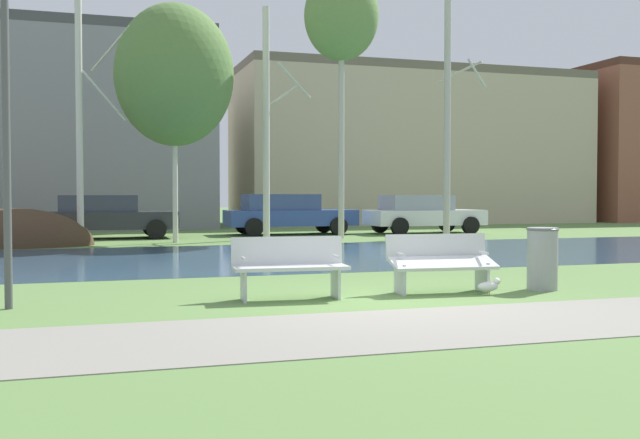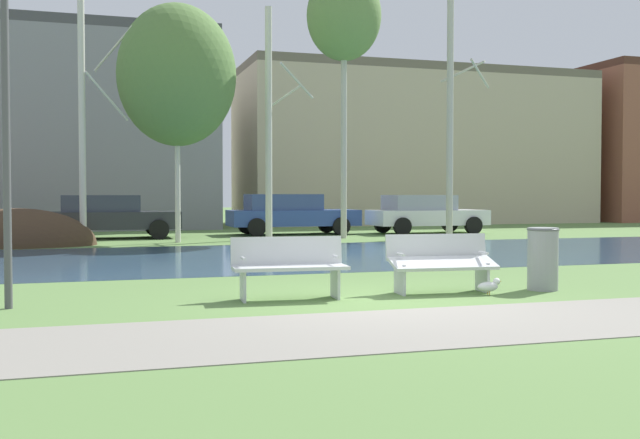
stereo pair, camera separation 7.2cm
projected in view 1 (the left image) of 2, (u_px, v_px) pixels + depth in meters
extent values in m
plane|color=#5B7F42|center=(241.00, 250.00, 19.57)|extent=(120.00, 120.00, 0.00)
cube|color=gray|center=(449.00, 325.00, 8.31)|extent=(60.00, 2.37, 0.01)
cube|color=#33516B|center=(259.00, 256.00, 17.44)|extent=(80.00, 8.01, 0.01)
ellipsoid|color=#423021|center=(14.00, 246.00, 20.89)|extent=(4.38, 2.66, 2.14)
cube|color=silver|center=(291.00, 268.00, 10.27)|extent=(1.63, 0.60, 0.05)
cube|color=silver|center=(287.00, 251.00, 10.54)|extent=(1.60, 0.20, 0.40)
cube|color=silver|center=(243.00, 285.00, 10.19)|extent=(0.07, 0.43, 0.45)
cube|color=silver|center=(336.00, 282.00, 10.49)|extent=(0.07, 0.43, 0.45)
cylinder|color=silver|center=(244.00, 259.00, 10.13)|extent=(0.06, 0.28, 0.04)
cylinder|color=silver|center=(336.00, 257.00, 10.44)|extent=(0.06, 0.28, 0.04)
cube|color=silver|center=(443.00, 263.00, 10.97)|extent=(1.63, 0.59, 0.18)
cube|color=silver|center=(436.00, 247.00, 11.24)|extent=(1.60, 0.20, 0.40)
cube|color=silver|center=(400.00, 279.00, 10.89)|extent=(0.07, 0.43, 0.45)
cube|color=silver|center=(482.00, 277.00, 11.19)|extent=(0.07, 0.43, 0.45)
cylinder|color=silver|center=(401.00, 254.00, 10.84)|extent=(0.06, 0.28, 0.04)
cylinder|color=silver|center=(484.00, 253.00, 11.14)|extent=(0.06, 0.28, 0.04)
cylinder|color=gray|center=(542.00, 259.00, 11.37)|extent=(0.46, 0.46, 0.96)
torus|color=#545557|center=(543.00, 230.00, 11.36)|extent=(0.49, 0.49, 0.04)
ellipsoid|color=white|center=(488.00, 287.00, 10.82)|extent=(0.33, 0.15, 0.15)
sphere|color=white|center=(497.00, 281.00, 10.86)|extent=(0.10, 0.10, 0.10)
cone|color=gold|center=(500.00, 281.00, 10.88)|extent=(0.06, 0.03, 0.03)
cylinder|color=gold|center=(490.00, 292.00, 10.80)|extent=(0.01, 0.01, 0.10)
cylinder|color=gold|center=(488.00, 291.00, 10.86)|extent=(0.01, 0.01, 0.10)
cylinder|color=#4C4C51|center=(5.00, 76.00, 9.39)|extent=(0.10, 0.10, 5.95)
cylinder|color=beige|center=(79.00, 118.00, 21.21)|extent=(0.19, 0.19, 7.31)
cylinder|color=beige|center=(110.00, 49.00, 21.99)|extent=(1.13, 1.61, 1.15)
cylinder|color=beige|center=(105.00, 97.00, 20.72)|extent=(1.22, 1.19, 1.23)
cylinder|color=beige|center=(175.00, 135.00, 22.35)|extent=(0.16, 0.16, 6.48)
ellipsoid|color=#567A3D|center=(174.00, 75.00, 22.28)|extent=(3.56, 3.56, 4.27)
cylinder|color=beige|center=(266.00, 123.00, 23.98)|extent=(0.22, 0.22, 7.52)
cylinder|color=beige|center=(282.00, 97.00, 24.55)|extent=(0.88, 1.23, 0.68)
cylinder|color=beige|center=(295.00, 81.00, 23.42)|extent=(1.50, 1.46, 0.91)
cylinder|color=#BCB7A8|center=(341.00, 96.00, 24.53)|extent=(0.20, 0.20, 9.44)
ellipsoid|color=#668947|center=(341.00, 16.00, 24.44)|extent=(2.47, 2.47, 2.96)
cylinder|color=#BCB7A8|center=(447.00, 107.00, 25.34)|extent=(0.23, 0.23, 8.89)
cylinder|color=#BCB7A8|center=(460.00, 72.00, 25.99)|extent=(1.04, 1.46, 0.61)
cylinder|color=#BCB7A8|center=(477.00, 74.00, 24.81)|extent=(1.49, 1.45, 0.73)
cube|color=#282B30|center=(109.00, 220.00, 24.40)|extent=(4.38, 1.77, 0.57)
cube|color=#2F3648|center=(98.00, 203.00, 24.28)|extent=(2.45, 1.56, 0.54)
cylinder|color=black|center=(152.00, 227.00, 25.69)|extent=(0.64, 0.22, 0.64)
cylinder|color=black|center=(156.00, 230.00, 24.00)|extent=(0.64, 0.22, 0.64)
cylinder|color=black|center=(64.00, 228.00, 24.82)|extent=(0.64, 0.22, 0.64)
cylinder|color=black|center=(62.00, 231.00, 23.14)|extent=(0.64, 0.22, 0.64)
cube|color=#2D4793|center=(291.00, 218.00, 26.90)|extent=(4.68, 1.75, 0.57)
cube|color=#32457F|center=(281.00, 202.00, 26.77)|extent=(2.62, 1.54, 0.57)
cylinder|color=black|center=(324.00, 224.00, 28.21)|extent=(0.64, 0.22, 0.64)
cylinder|color=black|center=(339.00, 226.00, 26.54)|extent=(0.64, 0.22, 0.64)
cylinder|color=black|center=(244.00, 225.00, 27.28)|extent=(0.64, 0.22, 0.64)
cylinder|color=black|center=(254.00, 227.00, 25.61)|extent=(0.64, 0.22, 0.64)
cube|color=silver|center=(424.00, 217.00, 27.61)|extent=(4.28, 1.88, 0.56)
cube|color=#949AAC|center=(416.00, 203.00, 27.49)|extent=(2.40, 1.65, 0.56)
cylinder|color=black|center=(447.00, 223.00, 28.94)|extent=(0.64, 0.22, 0.64)
cylinder|color=black|center=(470.00, 225.00, 27.15)|extent=(0.64, 0.22, 0.64)
cylinder|color=black|center=(380.00, 224.00, 28.09)|extent=(0.64, 0.22, 0.64)
cylinder|color=black|center=(400.00, 226.00, 26.30)|extent=(0.64, 0.22, 0.64)
cube|color=gray|center=(27.00, 137.00, 32.57)|extent=(15.37, 9.86, 8.00)
cube|color=#48484B|center=(26.00, 40.00, 32.42)|extent=(15.37, 9.86, 0.40)
cube|color=#BCAD8E|center=(411.00, 151.00, 37.84)|extent=(17.74, 6.31, 7.30)
cube|color=#675F4E|center=(411.00, 76.00, 37.70)|extent=(17.74, 6.31, 0.40)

